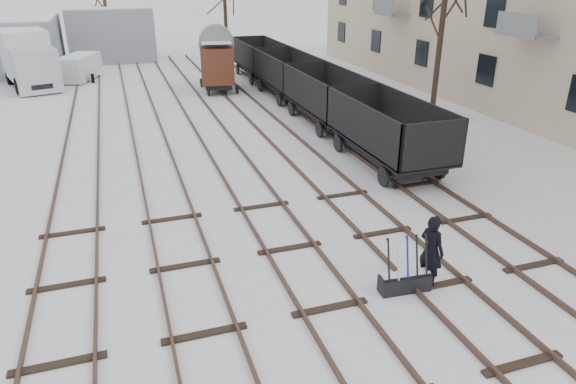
# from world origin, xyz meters

# --- Properties ---
(ground) EXTENTS (120.00, 120.00, 0.00)m
(ground) POSITION_xyz_m (0.00, 0.00, 0.00)
(ground) COLOR white
(ground) RESTS_ON ground
(tracks) EXTENTS (13.90, 52.00, 0.16)m
(tracks) POSITION_xyz_m (-0.00, 13.67, 0.07)
(tracks) COLOR black
(tracks) RESTS_ON ground
(shed_right) EXTENTS (7.00, 6.00, 4.50)m
(shed_right) POSITION_xyz_m (-4.00, 40.00, 2.25)
(shed_right) COLOR gray
(shed_right) RESTS_ON ground
(ground_frame) EXTENTS (1.33, 0.52, 1.49)m
(ground_frame) POSITION_xyz_m (2.06, 0.11, 0.28)
(ground_frame) COLOR black
(ground_frame) RESTS_ON ground
(worker) EXTENTS (0.66, 0.81, 1.92)m
(worker) POSITION_xyz_m (2.81, 0.21, 0.96)
(worker) COLOR black
(worker) RESTS_ON ground
(freight_wagon_a) EXTENTS (2.62, 6.54, 2.67)m
(freight_wagon_a) POSITION_xyz_m (6.00, 8.42, 1.02)
(freight_wagon_a) COLOR black
(freight_wagon_a) RESTS_ON ground
(freight_wagon_b) EXTENTS (2.62, 6.54, 2.67)m
(freight_wagon_b) POSITION_xyz_m (6.00, 14.82, 1.02)
(freight_wagon_b) COLOR black
(freight_wagon_b) RESTS_ON ground
(freight_wagon_c) EXTENTS (2.62, 6.54, 2.67)m
(freight_wagon_c) POSITION_xyz_m (6.00, 21.22, 1.02)
(freight_wagon_c) COLOR black
(freight_wagon_c) RESTS_ON ground
(freight_wagon_d) EXTENTS (2.62, 6.54, 2.67)m
(freight_wagon_d) POSITION_xyz_m (6.00, 27.62, 1.02)
(freight_wagon_d) COLOR black
(freight_wagon_d) RESTS_ON ground
(box_van_wagon) EXTENTS (2.99, 4.60, 3.25)m
(box_van_wagon) POSITION_xyz_m (2.29, 24.54, 1.89)
(box_van_wagon) COLOR black
(box_van_wagon) RESTS_ON ground
(lorry) EXTENTS (4.14, 8.57, 3.73)m
(lorry) POSITION_xyz_m (-9.74, 30.21, 1.92)
(lorry) COLOR black
(lorry) RESTS_ON ground
(panel_van) EXTENTS (3.07, 4.40, 1.78)m
(panel_van) POSITION_xyz_m (-6.52, 31.07, 0.93)
(panel_van) COLOR silver
(panel_van) RESTS_ON ground
(tree_near) EXTENTS (0.30, 0.30, 6.59)m
(tree_near) POSITION_xyz_m (12.00, 14.22, 3.30)
(tree_near) COLOR black
(tree_near) RESTS_ON ground
(tree_far_left) EXTENTS (0.30, 0.30, 6.49)m
(tree_far_left) POSITION_xyz_m (-4.21, 39.57, 3.25)
(tree_far_left) COLOR black
(tree_far_left) RESTS_ON ground
(tree_far_right) EXTENTS (0.30, 0.30, 5.89)m
(tree_far_right) POSITION_xyz_m (5.22, 35.24, 2.94)
(tree_far_right) COLOR black
(tree_far_right) RESTS_ON ground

